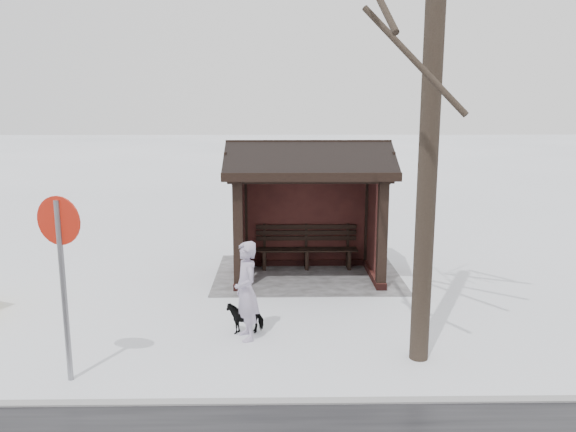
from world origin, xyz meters
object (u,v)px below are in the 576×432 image
object	(u,v)px
bus_shelter	(308,181)
pedestrian	(246,291)
dog	(245,317)
road_sign	(61,252)

from	to	relation	value
bus_shelter	pedestrian	bearing A→B (deg)	71.47
pedestrian	dog	world-z (taller)	pedestrian
bus_shelter	dog	bearing A→B (deg)	69.31
dog	bus_shelter	bearing A→B (deg)	147.44
pedestrian	road_sign	xyz separation A→B (m)	(2.43, 1.39, 1.05)
dog	road_sign	size ratio (longest dim) A/B	0.23
road_sign	dog	bearing A→B (deg)	-127.47
bus_shelter	pedestrian	world-z (taller)	bus_shelter
bus_shelter	dog	xyz separation A→B (m)	(1.24, 3.28, -1.90)
dog	road_sign	xyz separation A→B (m)	(2.39, 1.67, 1.62)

